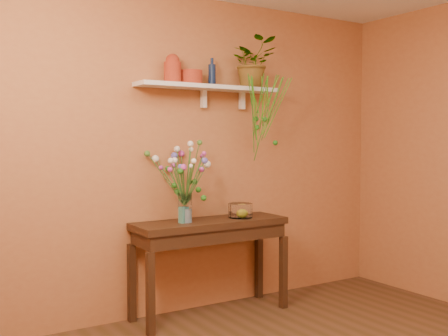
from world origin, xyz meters
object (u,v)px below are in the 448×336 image
terracotta_jug (173,69)px  bouquet (184,168)px  sideboard (210,234)px  glass_vase (185,210)px  glass_bowl (240,211)px  blue_bottle (212,75)px  spider_plant (253,63)px

terracotta_jug → bouquet: (0.05, -0.09, -0.80)m
sideboard → terracotta_jug: 1.40m
sideboard → glass_vase: 0.33m
glass_vase → glass_bowl: (0.53, -0.01, -0.04)m
sideboard → blue_bottle: (0.09, 0.13, 1.35)m
glass_vase → glass_bowl: glass_vase is taller
sideboard → terracotta_jug: terracotta_jug is taller
sideboard → glass_bowl: size_ratio=6.39×
sideboard → glass_bowl: bearing=-4.2°
sideboard → terracotta_jug: (-0.29, 0.11, 1.37)m
sideboard → bouquet: size_ratio=2.47×
blue_bottle → glass_vase: size_ratio=0.99×
sideboard → glass_vase: (-0.24, -0.01, 0.22)m
terracotta_jug → glass_vase: bearing=-67.6°
spider_plant → glass_vase: bearing=-173.7°
terracotta_jug → spider_plant: (0.77, -0.04, 0.11)m
terracotta_jug → blue_bottle: terracotta_jug is taller
spider_plant → bouquet: 1.16m
bouquet → glass_bowl: 0.66m
glass_vase → bouquet: bouquet is taller
blue_bottle → glass_bowl: size_ratio=1.14×
spider_plant → bouquet: bearing=-175.3°
bouquet → glass_bowl: size_ratio=2.58×
blue_bottle → terracotta_jug: bearing=-177.4°
terracotta_jug → spider_plant: 0.78m
terracotta_jug → glass_bowl: (0.58, -0.13, -1.19)m
sideboard → spider_plant: spider_plant is taller
terracotta_jug → glass_vase: terracotta_jug is taller
sideboard → bouquet: (-0.24, 0.01, 0.56)m
spider_plant → bouquet: (-0.72, -0.06, -0.91)m
glass_vase → bouquet: 0.34m
bouquet → glass_bowl: bouquet is taller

